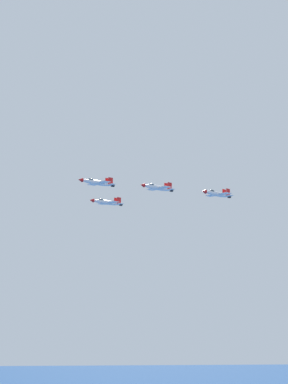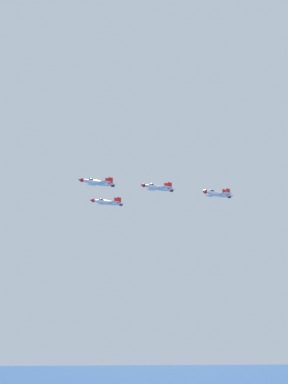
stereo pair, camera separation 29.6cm
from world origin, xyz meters
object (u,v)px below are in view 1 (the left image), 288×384
(jet_lead, at_px, (97,183))
(jet_left_outer, at_px, (217,194))
(jet_left_wingman, at_px, (158,188))
(jet_right_wingman, at_px, (107,202))

(jet_lead, relative_size, jet_left_outer, 1.01)
(jet_lead, relative_size, jet_left_wingman, 1.00)
(jet_lead, height_order, jet_left_wingman, jet_lead)
(jet_lead, relative_size, jet_right_wingman, 0.99)
(jet_left_outer, bearing_deg, jet_right_wingman, -69.58)
(jet_left_wingman, xyz_separation_m, jet_left_outer, (0.51, -22.09, -2.09))
(jet_left_wingman, xyz_separation_m, jet_right_wingman, (21.38, 19.03, -2.17))
(jet_right_wingman, bearing_deg, jet_left_outer, 112.27)
(jet_left_wingman, bearing_deg, jet_right_wingman, -89.45)
(jet_left_wingman, height_order, jet_right_wingman, jet_left_wingman)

